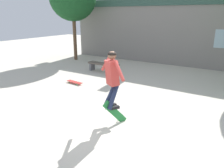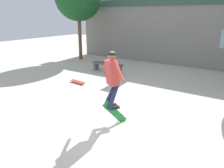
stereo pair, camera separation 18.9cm
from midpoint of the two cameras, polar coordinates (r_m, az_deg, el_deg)
name	(u,v)px [view 2 (the right image)]	position (r m, az deg, el deg)	size (l,w,h in m)	color
ground_plane	(102,126)	(5.73, -1.59, -10.93)	(40.00, 40.00, 0.00)	beige
building_backdrop	(195,31)	(12.63, 21.22, 12.69)	(15.58, 0.52, 5.00)	gray
park_bench	(107,65)	(10.89, -0.75, 4.86)	(1.69, 0.40, 0.45)	brown
skater	(112,75)	(5.44, 1.01, 2.31)	(1.09, 0.72, 1.49)	#B23833
skateboard_flipping	(115,112)	(5.75, 1.69, -7.44)	(0.38, 0.63, 0.77)	#237F38
skateboard_resting	(78,82)	(9.23, -8.37, 0.63)	(0.78, 0.27, 0.08)	red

